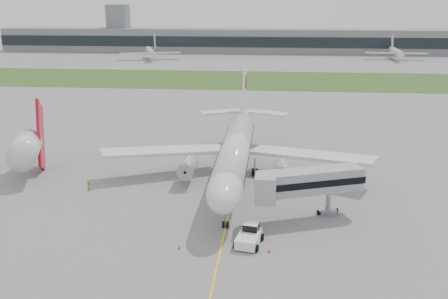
# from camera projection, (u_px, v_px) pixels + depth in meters

# --- Properties ---
(ground) EXTENTS (600.00, 600.00, 0.00)m
(ground) POSITION_uv_depth(u_px,v_px,m) (234.00, 189.00, 83.36)
(ground) COLOR gray
(ground) RESTS_ON ground
(apron_markings) EXTENTS (70.00, 70.00, 0.04)m
(apron_markings) POSITION_uv_depth(u_px,v_px,m) (231.00, 200.00, 78.59)
(apron_markings) COLOR yellow
(apron_markings) RESTS_ON ground
(grass_strip) EXTENTS (600.00, 50.00, 0.02)m
(grass_strip) POSITION_uv_depth(u_px,v_px,m) (258.00, 80.00, 197.79)
(grass_strip) COLOR #314F1D
(grass_strip) RESTS_ON ground
(terminal_building) EXTENTS (320.00, 22.30, 14.00)m
(terminal_building) POSITION_uv_depth(u_px,v_px,m) (264.00, 41.00, 300.56)
(terminal_building) COLOR slate
(terminal_building) RESTS_ON ground
(control_tower) EXTENTS (12.00, 12.00, 56.00)m
(control_tower) POSITION_uv_depth(u_px,v_px,m) (120.00, 51.00, 312.99)
(control_tower) COLOR slate
(control_tower) RESTS_ON ground
(airliner) EXTENTS (48.13, 53.95, 17.88)m
(airliner) POSITION_uv_depth(u_px,v_px,m) (236.00, 148.00, 86.39)
(airliner) COLOR silver
(airliner) RESTS_ON ground
(pushback_tug) EXTENTS (3.91, 5.14, 2.42)m
(pushback_tug) POSITION_uv_depth(u_px,v_px,m) (249.00, 235.00, 64.24)
(pushback_tug) COLOR white
(pushback_tug) RESTS_ON ground
(jet_bridge) EXTENTS (15.77, 9.75, 7.57)m
(jet_bridge) POSITION_uv_depth(u_px,v_px,m) (304.00, 183.00, 70.08)
(jet_bridge) COLOR #A0A0A3
(jet_bridge) RESTS_ON ground
(safety_cone_left) EXTENTS (0.36, 0.36, 0.50)m
(safety_cone_left) POSITION_uv_depth(u_px,v_px,m) (179.00, 247.00, 63.00)
(safety_cone_left) COLOR red
(safety_cone_left) RESTS_ON ground
(safety_cone_right) EXTENTS (0.39, 0.39, 0.54)m
(safety_cone_right) POSITION_uv_depth(u_px,v_px,m) (269.00, 251.00, 62.12)
(safety_cone_right) COLOR red
(safety_cone_right) RESTS_ON ground
(ground_crew_near) EXTENTS (0.70, 0.56, 1.66)m
(ground_crew_near) POSITION_uv_depth(u_px,v_px,m) (248.00, 243.00, 62.93)
(ground_crew_near) COLOR #E7F829
(ground_crew_near) RESTS_ON ground
(ground_crew_far) EXTENTS (0.81, 0.91, 1.54)m
(ground_crew_far) POSITION_uv_depth(u_px,v_px,m) (90.00, 187.00, 82.14)
(ground_crew_far) COLOR #9EC721
(ground_crew_far) RESTS_ON ground
(neighbor_aircraft) EXTENTS (7.94, 17.23, 13.93)m
(neighbor_aircraft) POSITION_uv_depth(u_px,v_px,m) (27.00, 147.00, 87.33)
(neighbor_aircraft) COLOR #B00A1A
(neighbor_aircraft) RESTS_ON ground
(distant_aircraft_left) EXTENTS (39.34, 36.91, 12.29)m
(distant_aircraft_left) POSITION_uv_depth(u_px,v_px,m) (151.00, 60.00, 265.17)
(distant_aircraft_left) COLOR silver
(distant_aircraft_left) RESTS_ON ground
(distant_aircraft_right) EXTENTS (33.37, 29.84, 12.18)m
(distant_aircraft_right) POSITION_uv_depth(u_px,v_px,m) (395.00, 60.00, 264.94)
(distant_aircraft_right) COLOR silver
(distant_aircraft_right) RESTS_ON ground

